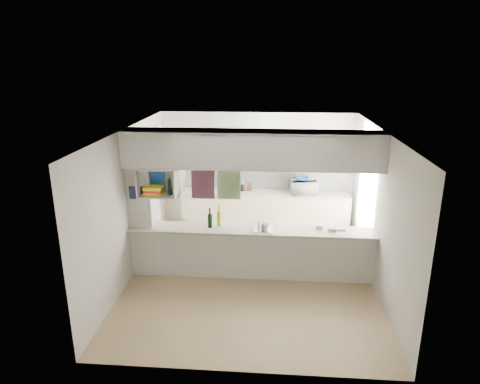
# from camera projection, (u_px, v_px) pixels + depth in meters

# --- Properties ---
(floor) EXTENTS (4.80, 4.80, 0.00)m
(floor) POSITION_uv_depth(u_px,v_px,m) (251.00, 277.00, 7.57)
(floor) COLOR tan
(floor) RESTS_ON ground
(ceiling) EXTENTS (4.80, 4.80, 0.00)m
(ceiling) POSITION_uv_depth(u_px,v_px,m) (252.00, 131.00, 6.78)
(ceiling) COLOR white
(ceiling) RESTS_ON wall_back
(wall_back) EXTENTS (4.20, 0.00, 4.20)m
(wall_back) POSITION_uv_depth(u_px,v_px,m) (257.00, 172.00, 9.46)
(wall_back) COLOR silver
(wall_back) RESTS_ON floor
(wall_left) EXTENTS (0.00, 4.80, 4.80)m
(wall_left) POSITION_uv_depth(u_px,v_px,m) (129.00, 205.00, 7.33)
(wall_left) COLOR silver
(wall_left) RESTS_ON floor
(wall_right) EXTENTS (0.00, 4.80, 4.80)m
(wall_right) POSITION_uv_depth(u_px,v_px,m) (379.00, 211.00, 7.02)
(wall_right) COLOR silver
(wall_right) RESTS_ON floor
(servery_partition) EXTENTS (4.20, 0.50, 2.60)m
(servery_partition) POSITION_uv_depth(u_px,v_px,m) (241.00, 187.00, 7.08)
(servery_partition) COLOR silver
(servery_partition) RESTS_ON floor
(cubby_shelf) EXTENTS (0.65, 0.35, 0.50)m
(cubby_shelf) POSITION_uv_depth(u_px,v_px,m) (157.00, 183.00, 7.11)
(cubby_shelf) COLOR white
(cubby_shelf) RESTS_ON bulkhead
(kitchen_run) EXTENTS (3.60, 0.63, 2.24)m
(kitchen_run) POSITION_uv_depth(u_px,v_px,m) (264.00, 196.00, 9.34)
(kitchen_run) COLOR beige
(kitchen_run) RESTS_ON floor
(microwave) EXTENTS (0.61, 0.47, 0.30)m
(microwave) POSITION_uv_depth(u_px,v_px,m) (304.00, 187.00, 9.12)
(microwave) COLOR white
(microwave) RESTS_ON bench_top
(bowl) EXTENTS (0.28, 0.28, 0.07)m
(bowl) POSITION_uv_depth(u_px,v_px,m) (303.00, 179.00, 9.05)
(bowl) COLOR #0E419A
(bowl) RESTS_ON microwave
(dish_rack) EXTENTS (0.38, 0.29, 0.19)m
(dish_rack) POSITION_uv_depth(u_px,v_px,m) (264.00, 226.00, 7.20)
(dish_rack) COLOR silver
(dish_rack) RESTS_ON breakfast_bar
(cup) EXTENTS (0.16, 0.16, 0.11)m
(cup) POSITION_uv_depth(u_px,v_px,m) (265.00, 226.00, 7.21)
(cup) COLOR white
(cup) RESTS_ON dish_rack
(wine_bottles) EXTENTS (0.23, 0.16, 0.37)m
(wine_bottles) POSITION_uv_depth(u_px,v_px,m) (215.00, 219.00, 7.35)
(wine_bottles) COLOR black
(wine_bottles) RESTS_ON breakfast_bar
(plastic_tubs) EXTENTS (0.49, 0.22, 0.07)m
(plastic_tubs) POSITION_uv_depth(u_px,v_px,m) (325.00, 228.00, 7.25)
(plastic_tubs) COLOR silver
(plastic_tubs) RESTS_ON breakfast_bar
(utensil_jar) EXTENTS (0.10, 0.10, 0.14)m
(utensil_jar) POSITION_uv_depth(u_px,v_px,m) (243.00, 188.00, 9.34)
(utensil_jar) COLOR black
(utensil_jar) RESTS_ON bench_top
(knife_block) EXTENTS (0.11, 0.10, 0.19)m
(knife_block) POSITION_uv_depth(u_px,v_px,m) (249.00, 187.00, 9.35)
(knife_block) COLOR #4E2C1A
(knife_block) RESTS_ON bench_top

